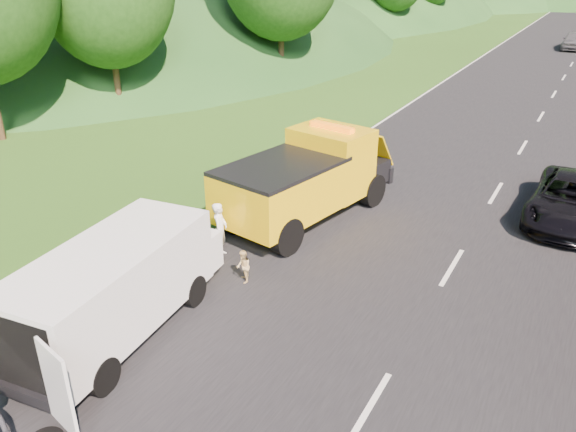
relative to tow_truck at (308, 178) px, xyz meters
The scene contains 10 objects.
ground 5.47m from the tow_truck, 68.94° to the right, with size 320.00×320.00×0.00m, color #38661E.
road_surface 35.43m from the tow_truck, 82.04° to the left, with size 14.00×200.00×0.02m, color black.
tree_line_left 57.67m from the tow_truck, 107.25° to the left, with size 14.00×140.00×14.00m, color #295418, non-canonical shape.
tow_truck is the anchor object (origin of this frame).
white_van 7.42m from the tow_truck, 95.96° to the right, with size 3.35×6.38×2.18m.
woman 3.82m from the tow_truck, 104.73° to the right, with size 0.58×0.42×1.59m, color silver.
child 4.54m from the tow_truck, 84.48° to the right, with size 0.43×0.33×0.88m, color tan.
suitcase 4.32m from the tow_truck, 118.69° to the right, with size 0.33×0.19×0.54m, color #54513F.
passing_suv 8.39m from the tow_truck, 27.61° to the left, with size 2.34×5.07×1.41m, color black.
dist_car_a 43.68m from the tow_truck, 84.36° to the left, with size 1.86×4.62×1.58m, color #48484D.
Camera 1 is at (5.58, -9.62, 7.63)m, focal length 35.00 mm.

